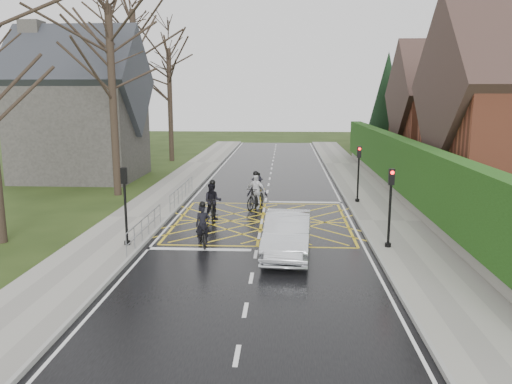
# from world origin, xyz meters

# --- Properties ---
(ground) EXTENTS (120.00, 120.00, 0.00)m
(ground) POSITION_xyz_m (0.00, 0.00, 0.00)
(ground) COLOR black
(ground) RESTS_ON ground
(road) EXTENTS (9.00, 80.00, 0.01)m
(road) POSITION_xyz_m (0.00, 0.00, 0.01)
(road) COLOR black
(road) RESTS_ON ground
(sidewalk_right) EXTENTS (3.00, 80.00, 0.15)m
(sidewalk_right) POSITION_xyz_m (6.00, 0.00, 0.07)
(sidewalk_right) COLOR gray
(sidewalk_right) RESTS_ON ground
(sidewalk_left) EXTENTS (3.00, 80.00, 0.15)m
(sidewalk_left) POSITION_xyz_m (-6.00, 0.00, 0.07)
(sidewalk_left) COLOR gray
(sidewalk_left) RESTS_ON ground
(stone_wall) EXTENTS (0.50, 38.00, 0.70)m
(stone_wall) POSITION_xyz_m (7.75, 6.00, 0.35)
(stone_wall) COLOR slate
(stone_wall) RESTS_ON ground
(hedge) EXTENTS (0.90, 38.00, 2.80)m
(hedge) POSITION_xyz_m (7.75, 6.00, 2.10)
(hedge) COLOR #1B3C10
(hedge) RESTS_ON stone_wall
(house_far) EXTENTS (9.80, 8.80, 10.30)m
(house_far) POSITION_xyz_m (14.75, 18.00, 4.36)
(house_far) COLOR brown
(house_far) RESTS_ON ground
(conifer) EXTENTS (4.60, 4.60, 10.00)m
(conifer) POSITION_xyz_m (10.75, 26.00, 4.99)
(conifer) COLOR black
(conifer) RESTS_ON ground
(church) EXTENTS (8.80, 7.80, 11.00)m
(church) POSITION_xyz_m (-13.54, 12.00, 4.93)
(church) COLOR #2D2B28
(church) RESTS_ON ground
(tree_near) EXTENTS (9.24, 9.24, 11.44)m
(tree_near) POSITION_xyz_m (-9.00, 6.00, 7.91)
(tree_near) COLOR black
(tree_near) RESTS_ON ground
(tree_mid) EXTENTS (10.08, 10.08, 12.48)m
(tree_mid) POSITION_xyz_m (-10.00, 14.00, 8.63)
(tree_mid) COLOR black
(tree_mid) RESTS_ON ground
(tree_far) EXTENTS (8.40, 8.40, 10.40)m
(tree_far) POSITION_xyz_m (-9.30, 22.00, 7.19)
(tree_far) COLOR black
(tree_far) RESTS_ON ground
(railing_south) EXTENTS (0.05, 5.04, 1.03)m
(railing_south) POSITION_xyz_m (-4.65, -3.50, 0.78)
(railing_south) COLOR slate
(railing_south) RESTS_ON ground
(railing_north) EXTENTS (0.05, 6.04, 1.03)m
(railing_north) POSITION_xyz_m (-4.65, 4.00, 0.79)
(railing_north) COLOR slate
(railing_north) RESTS_ON ground
(traffic_light_ne) EXTENTS (0.24, 0.31, 3.21)m
(traffic_light_ne) POSITION_xyz_m (5.10, 4.20, 1.66)
(traffic_light_ne) COLOR black
(traffic_light_ne) RESTS_ON ground
(traffic_light_se) EXTENTS (0.24, 0.31, 3.21)m
(traffic_light_se) POSITION_xyz_m (5.10, -4.20, 1.66)
(traffic_light_se) COLOR black
(traffic_light_se) RESTS_ON ground
(traffic_light_sw) EXTENTS (0.24, 0.31, 3.21)m
(traffic_light_sw) POSITION_xyz_m (-5.10, -4.50, 1.66)
(traffic_light_sw) COLOR black
(traffic_light_sw) RESTS_ON ground
(cyclist_rear) EXTENTS (1.14, 1.94, 1.79)m
(cyclist_rear) POSITION_xyz_m (-2.20, -3.89, 0.58)
(cyclist_rear) COLOR black
(cyclist_rear) RESTS_ON ground
(cyclist_back) EXTENTS (0.94, 2.01, 1.97)m
(cyclist_back) POSITION_xyz_m (-2.39, 0.23, 0.74)
(cyclist_back) COLOR black
(cyclist_back) RESTS_ON ground
(cyclist_mid) EXTENTS (1.11, 1.92, 1.87)m
(cyclist_mid) POSITION_xyz_m (-0.40, 3.25, 0.68)
(cyclist_mid) COLOR black
(cyclist_mid) RESTS_ON ground
(cyclist_front) EXTENTS (1.29, 2.09, 2.03)m
(cyclist_front) POSITION_xyz_m (-0.45, 2.73, 0.75)
(cyclist_front) COLOR black
(cyclist_front) RESTS_ON ground
(cyclist_lead) EXTENTS (1.02, 1.91, 1.77)m
(cyclist_lead) POSITION_xyz_m (-0.40, 3.99, 0.61)
(cyclist_lead) COLOR gold
(cyclist_lead) RESTS_ON ground
(car) EXTENTS (1.95, 4.85, 1.57)m
(car) POSITION_xyz_m (1.19, -4.91, 0.78)
(car) COLOR silver
(car) RESTS_ON ground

